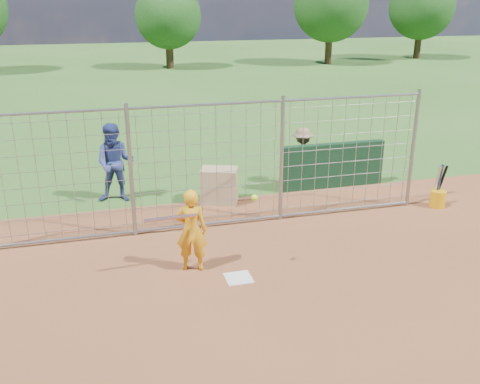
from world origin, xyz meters
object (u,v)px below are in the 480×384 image
object	(u,v)px
bystander_a	(115,163)
bucket_with_bats	(438,196)
equipment_bin	(219,186)
bystander_c	(302,156)
batter	(191,230)

from	to	relation	value
bystander_a	bucket_with_bats	distance (m)	7.22
equipment_bin	bucket_with_bats	world-z (taller)	bucket_with_bats
bystander_c	batter	bearing A→B (deg)	45.67
bystander_a	bystander_c	distance (m)	4.49
bystander_a	bucket_with_bats	xyz separation A→B (m)	(6.82, -2.26, -0.66)
batter	bystander_a	size ratio (longest dim) A/B	0.81
bystander_c	equipment_bin	xyz separation A→B (m)	(-2.27, -0.72, -0.31)
equipment_bin	bystander_c	bearing A→B (deg)	37.45
bystander_a	bystander_c	world-z (taller)	bystander_a
bystander_a	bystander_c	bearing A→B (deg)	12.66
bystander_c	equipment_bin	bearing A→B (deg)	16.31
batter	bystander_c	distance (m)	5.05
bystander_c	equipment_bin	size ratio (longest dim) A/B	1.78
bystander_a	bystander_c	size ratio (longest dim) A/B	1.26
batter	bystander_c	bearing A→B (deg)	-116.53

